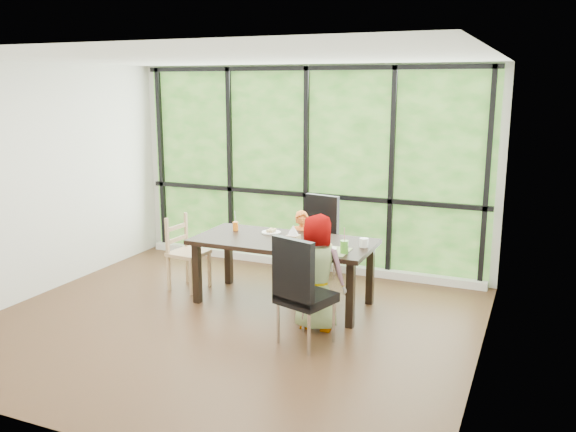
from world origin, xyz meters
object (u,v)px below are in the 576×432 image
object	(u,v)px
chair_interior_leather	(306,290)
chair_end_beech	(189,253)
child_toddler	(302,250)
green_cup	(344,247)
orange_cup	(236,226)
plate_far	(271,232)
white_mug	(364,243)
child_older	(317,272)
dining_table	(283,272)
tissue_box	(293,240)
chair_window_leather	(314,240)
plate_near	(327,248)

from	to	relation	value
chair_interior_leather	chair_end_beech	distance (m)	2.11
child_toddler	green_cup	distance (m)	1.20
orange_cup	plate_far	bearing A→B (deg)	7.51
chair_interior_leather	child_toddler	xyz separation A→B (m)	(-0.64, 1.47, -0.06)
white_mug	child_toddler	bearing A→B (deg)	150.87
child_older	plate_far	xyz separation A→B (m)	(-0.85, 0.76, 0.16)
child_older	dining_table	bearing A→B (deg)	-45.24
tissue_box	orange_cup	bearing A→B (deg)	159.09
dining_table	white_mug	world-z (taller)	white_mug
child_older	plate_far	bearing A→B (deg)	-45.34
chair_end_beech	green_cup	distance (m)	2.11
chair_window_leather	orange_cup	size ratio (longest dim) A/B	10.40
plate_near	white_mug	xyz separation A→B (m)	(0.34, 0.23, 0.04)
green_cup	tissue_box	distance (m)	0.62
plate_near	chair_interior_leather	bearing A→B (deg)	-85.65
chair_end_beech	child_older	distance (m)	1.94
child_toddler	plate_far	bearing A→B (deg)	-141.11
chair_interior_leather	child_toddler	size ratio (longest dim) A/B	1.12
chair_window_leather	chair_interior_leather	xyz separation A→B (m)	(0.60, -1.79, 0.00)
child_toddler	chair_window_leather	bearing A→B (deg)	69.68
chair_end_beech	plate_far	distance (m)	1.07
tissue_box	child_toddler	bearing A→B (deg)	104.49
plate_near	white_mug	bearing A→B (deg)	34.80
orange_cup	white_mug	world-z (taller)	orange_cup
dining_table	green_cup	world-z (taller)	green_cup
white_mug	chair_interior_leather	bearing A→B (deg)	-106.29
child_older	green_cup	bearing A→B (deg)	-131.47
dining_table	tissue_box	size ratio (longest dim) A/B	15.60
plate_far	orange_cup	world-z (taller)	orange_cup
chair_window_leather	child_older	distance (m)	1.52
chair_interior_leather	plate_far	xyz separation A→B (m)	(-0.89, 1.14, 0.22)
plate_near	orange_cup	size ratio (longest dim) A/B	2.03
plate_far	child_toddler	bearing A→B (deg)	52.66
chair_window_leather	chair_interior_leather	distance (m)	1.89
orange_cup	tissue_box	bearing A→B (deg)	-20.91
child_toddler	child_older	bearing A→B (deg)	-75.13
chair_interior_leather	tissue_box	size ratio (longest dim) A/B	8.34
plate_far	chair_window_leather	bearing A→B (deg)	65.88
plate_far	white_mug	size ratio (longest dim) A/B	2.32
child_toddler	plate_far	xyz separation A→B (m)	(-0.26, -0.34, 0.27)
chair_interior_leather	tissue_box	bearing A→B (deg)	-41.17
chair_end_beech	child_toddler	bearing A→B (deg)	-60.70
plate_far	plate_near	world-z (taller)	same
chair_end_beech	tissue_box	size ratio (longest dim) A/B	6.95
child_toddler	plate_near	bearing A→B (deg)	-65.84
dining_table	child_older	distance (m)	0.83
chair_window_leather	chair_end_beech	size ratio (longest dim) A/B	1.20
chair_end_beech	white_mug	bearing A→B (deg)	-83.33
chair_interior_leather	green_cup	size ratio (longest dim) A/B	7.96
child_toddler	child_older	world-z (taller)	child_older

